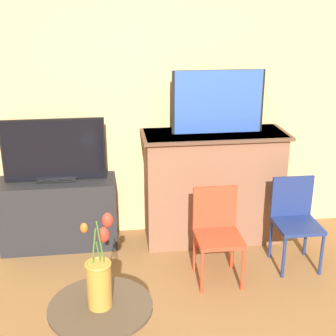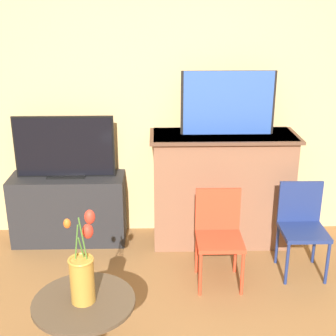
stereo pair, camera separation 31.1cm
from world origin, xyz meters
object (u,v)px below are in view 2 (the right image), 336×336
(chair_red, at_px, (219,231))
(chair_blue, at_px, (302,222))
(vase_tulips, at_px, (83,273))
(tv_monitor, at_px, (64,148))
(painting, at_px, (228,103))

(chair_red, xyz_separation_m, chair_blue, (0.65, 0.12, 0.00))
(chair_red, bearing_deg, vase_tulips, -132.19)
(tv_monitor, distance_m, chair_red, 1.44)
(painting, distance_m, chair_red, 1.03)
(tv_monitor, xyz_separation_m, chair_blue, (1.86, -0.52, -0.44))
(chair_blue, relative_size, vase_tulips, 1.33)
(chair_red, bearing_deg, painting, 78.88)
(chair_red, bearing_deg, chair_blue, 10.64)
(tv_monitor, xyz_separation_m, chair_red, (1.21, -0.64, -0.44))
(painting, height_order, vase_tulips, painting)
(tv_monitor, bearing_deg, chair_red, -28.01)
(painting, bearing_deg, chair_blue, -43.51)
(painting, xyz_separation_m, chair_red, (-0.12, -0.62, -0.82))
(painting, xyz_separation_m, vase_tulips, (-0.97, -1.55, -0.56))
(vase_tulips, bearing_deg, chair_red, 47.81)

